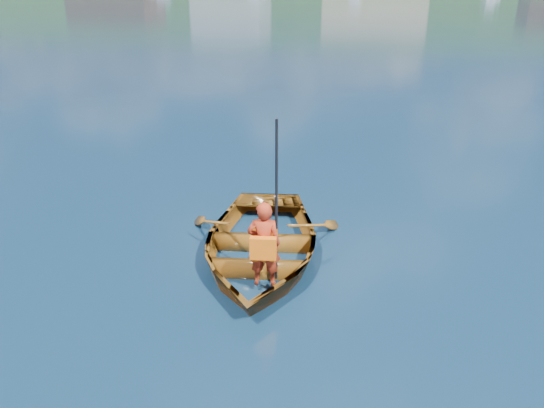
# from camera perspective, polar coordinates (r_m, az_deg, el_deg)

# --- Properties ---
(ground) EXTENTS (600.00, 600.00, 0.00)m
(ground) POSITION_cam_1_polar(r_m,az_deg,el_deg) (7.81, -11.84, -7.05)
(ground) COLOR #142D4A
(ground) RESTS_ON ground
(rowboat) EXTENTS (3.06, 3.91, 0.74)m
(rowboat) POSITION_cam_1_polar(r_m,az_deg,el_deg) (7.89, -1.38, -4.34)
(rowboat) COLOR brown
(rowboat) RESTS_ON ground
(child_paddler) EXTENTS (0.47, 0.39, 2.21)m
(child_paddler) POSITION_cam_1_polar(r_m,az_deg,el_deg) (6.86, -0.86, -4.31)
(child_paddler) COLOR #BB3318
(child_paddler) RESTS_ON ground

